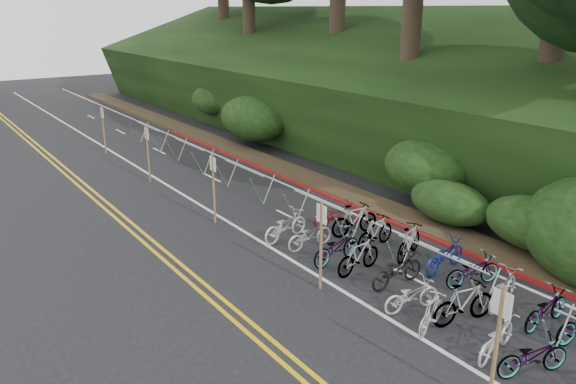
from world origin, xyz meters
name	(u,v)px	position (x,y,z in m)	size (l,w,h in m)	color
road_markings	(229,230)	(0.63, 10.10, 0.00)	(7.47, 80.00, 0.01)	gold
red_curb	(312,189)	(5.70, 12.00, 0.05)	(0.25, 28.00, 0.10)	maroon
embankment	(339,94)	(12.96, 19.04, 2.57)	(14.30, 48.14, 9.11)	black
bike_racks_rest	(244,175)	(3.00, 13.00, 0.85)	(1.14, 23.00, 1.17)	#9A9DA3
signpost_near	(497,342)	(0.20, -0.63, 1.49)	(0.08, 0.40, 2.62)	brown
signposts_rest	(177,165)	(0.60, 14.00, 1.43)	(0.08, 18.40, 2.50)	brown
bike_front	(432,313)	(1.48, 1.91, 0.44)	(1.45, 0.41, 0.87)	beige
bike_valet	(442,279)	(2.97, 2.85, 0.48)	(3.36, 13.35, 1.09)	slate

